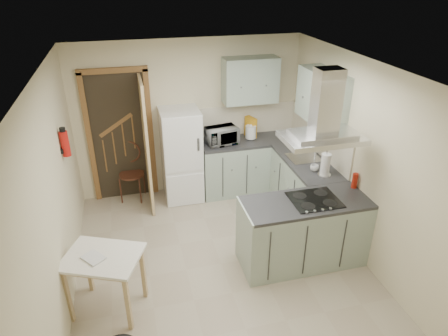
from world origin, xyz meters
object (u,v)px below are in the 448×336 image
object	(u,v)px
extractor_hood	(322,138)
microwave	(222,136)
peninsula	(303,232)
fridge	(182,155)
drop_leaf_table	(107,283)
bentwood_chair	(131,174)

from	to	relation	value
extractor_hood	microwave	world-z (taller)	extractor_hood
peninsula	extractor_hood	xyz separation A→B (m)	(0.10, 0.00, 1.27)
fridge	extractor_hood	world-z (taller)	extractor_hood
drop_leaf_table	microwave	world-z (taller)	microwave
extractor_hood	fridge	bearing A→B (deg)	123.79
extractor_hood	bentwood_chair	size ratio (longest dim) A/B	1.02
fridge	extractor_hood	xyz separation A→B (m)	(1.32, -1.98, 0.97)
drop_leaf_table	bentwood_chair	bearing A→B (deg)	104.35
bentwood_chair	fridge	bearing A→B (deg)	5.37
peninsula	drop_leaf_table	size ratio (longest dim) A/B	1.97
drop_leaf_table	microwave	size ratio (longest dim) A/B	1.62
fridge	bentwood_chair	xyz separation A→B (m)	(-0.81, 0.14, -0.31)
fridge	drop_leaf_table	xyz separation A→B (m)	(-1.19, -2.21, -0.38)
drop_leaf_table	peninsula	bearing A→B (deg)	28.96
drop_leaf_table	microwave	xyz separation A→B (m)	(1.84, 2.18, 0.67)
peninsula	drop_leaf_table	bearing A→B (deg)	-174.59
fridge	drop_leaf_table	distance (m)	2.54
microwave	drop_leaf_table	bearing A→B (deg)	-140.12
fridge	drop_leaf_table	size ratio (longest dim) A/B	1.91
drop_leaf_table	bentwood_chair	xyz separation A→B (m)	(0.38, 2.35, 0.07)
extractor_hood	drop_leaf_table	world-z (taller)	extractor_hood
extractor_hood	bentwood_chair	xyz separation A→B (m)	(-2.13, 2.12, -1.28)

